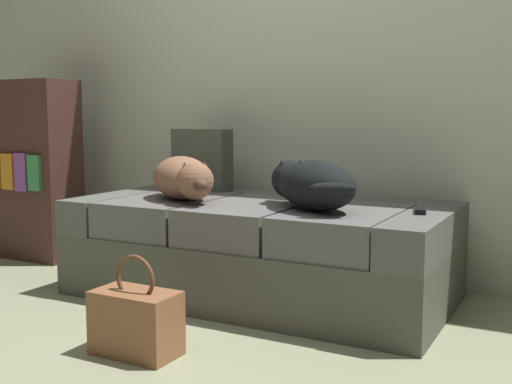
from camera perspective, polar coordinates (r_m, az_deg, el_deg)
ground_plane at (r=2.27m, az=-13.25°, el=-16.06°), size 10.00×10.00×0.00m
back_wall at (r=3.61m, az=5.10°, el=15.16°), size 6.40×0.10×2.80m
couch at (r=3.09m, az=0.45°, el=-5.19°), size 1.81×0.92×0.47m
dog_tan at (r=3.09m, az=-6.58°, el=1.26°), size 0.56×0.50×0.21m
dog_dark at (r=2.79m, az=5.03°, el=0.72°), size 0.59×0.50×0.22m
tv_remote at (r=2.77m, az=14.77°, el=-1.61°), size 0.08×0.16×0.02m
throw_pillow at (r=3.51m, az=-4.96°, el=2.95°), size 0.34×0.13×0.34m
handbag at (r=2.41m, az=-10.89°, el=-11.51°), size 0.32×0.18×0.38m
bookshelf at (r=4.12m, az=-19.59°, el=1.90°), size 0.56×0.30×1.10m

